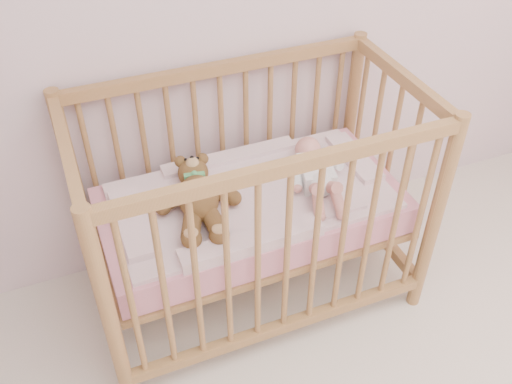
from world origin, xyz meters
name	(u,v)px	position (x,y,z in m)	size (l,w,h in m)	color
crib	(251,207)	(-0.20, 1.60, 0.50)	(1.36, 0.76, 1.00)	#A27744
mattress	(251,210)	(-0.20, 1.60, 0.49)	(1.22, 0.62, 0.13)	pink
blanket	(251,196)	(-0.20, 1.60, 0.56)	(1.10, 0.58, 0.06)	#CF8E97
baby	(316,169)	(0.08, 1.58, 0.64)	(0.24, 0.50, 0.12)	white
teddy_bear	(198,197)	(-0.42, 1.58, 0.65)	(0.35, 0.49, 0.14)	brown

